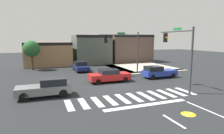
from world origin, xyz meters
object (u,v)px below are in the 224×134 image
(traffic_signal_southeast, at_px, (179,47))
(traffic_signal_northeast, at_px, (124,45))
(car_navy, at_px, (81,66))
(car_blue, at_px, (158,72))
(car_red, at_px, (109,76))
(roadside_tree, at_px, (32,49))
(car_gray, at_px, (46,88))

(traffic_signal_southeast, distance_m, traffic_signal_northeast, 8.89)
(car_navy, bearing_deg, car_blue, 42.45)
(traffic_signal_southeast, distance_m, car_blue, 6.48)
(car_red, height_order, roadside_tree, roadside_tree)
(car_blue, xyz_separation_m, car_gray, (-13.51, -3.45, 0.04))
(traffic_signal_northeast, bearing_deg, car_red, 45.14)
(traffic_signal_southeast, height_order, car_red, traffic_signal_southeast)
(traffic_signal_northeast, distance_m, car_gray, 12.79)
(traffic_signal_southeast, height_order, car_navy, traffic_signal_southeast)
(traffic_signal_southeast, distance_m, car_navy, 16.06)
(car_blue, xyz_separation_m, car_red, (-6.60, -0.03, -0.02))
(car_blue, relative_size, roadside_tree, 0.93)
(car_red, bearing_deg, roadside_tree, 124.73)
(car_navy, bearing_deg, traffic_signal_southeast, 25.16)
(traffic_signal_northeast, height_order, car_navy, traffic_signal_northeast)
(traffic_signal_southeast, xyz_separation_m, car_red, (-5.16, 5.30, -3.39))
(car_gray, bearing_deg, traffic_signal_northeast, -146.48)
(traffic_signal_southeast, height_order, roadside_tree, traffic_signal_southeast)
(car_gray, xyz_separation_m, car_red, (6.91, 3.41, -0.06))
(car_blue, height_order, car_gray, car_gray)
(car_blue, height_order, car_navy, car_blue)
(traffic_signal_southeast, relative_size, roadside_tree, 1.27)
(traffic_signal_northeast, relative_size, car_gray, 1.34)
(car_blue, bearing_deg, traffic_signal_northeast, 133.52)
(roadside_tree, bearing_deg, traffic_signal_northeast, -36.70)
(traffic_signal_northeast, bearing_deg, car_blue, 133.52)
(car_blue, relative_size, car_red, 0.94)
(car_blue, bearing_deg, traffic_signal_southeast, -105.17)
(car_navy, distance_m, car_red, 9.04)
(car_blue, distance_m, car_red, 6.60)
(traffic_signal_southeast, distance_m, roadside_tree, 22.31)
(car_blue, xyz_separation_m, roadside_tree, (-15.13, 12.27, 2.61))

